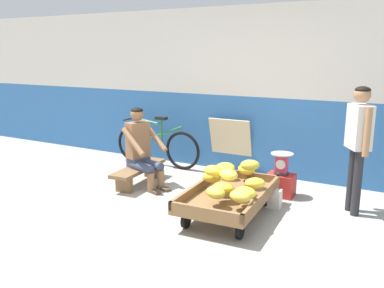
{
  "coord_description": "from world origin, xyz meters",
  "views": [
    {
      "loc": [
        2.32,
        -3.33,
        1.91
      ],
      "look_at": [
        -0.13,
        1.14,
        0.75
      ],
      "focal_mm": 37.93,
      "sensor_mm": 36.0,
      "label": 1
    }
  ],
  "objects_px": {
    "bicycle_near_left": "(157,145)",
    "low_bench": "(139,171)",
    "weighing_scale": "(282,163)",
    "plastic_crate": "(281,185)",
    "sign_board": "(231,145)",
    "vendor_seated": "(142,148)",
    "customer_adult": "(359,136)",
    "shopping_bag": "(274,199)",
    "banana_cart": "(229,197)"
  },
  "relations": [
    {
      "from": "vendor_seated",
      "to": "customer_adult",
      "type": "relative_size",
      "value": 0.75
    },
    {
      "from": "customer_adult",
      "to": "shopping_bag",
      "type": "bearing_deg",
      "value": -160.87
    },
    {
      "from": "low_bench",
      "to": "bicycle_near_left",
      "type": "height_order",
      "value": "bicycle_near_left"
    },
    {
      "from": "bicycle_near_left",
      "to": "sign_board",
      "type": "bearing_deg",
      "value": 14.19
    },
    {
      "from": "bicycle_near_left",
      "to": "sign_board",
      "type": "height_order",
      "value": "sign_board"
    },
    {
      "from": "low_bench",
      "to": "weighing_scale",
      "type": "bearing_deg",
      "value": 14.87
    },
    {
      "from": "low_bench",
      "to": "bicycle_near_left",
      "type": "xyz_separation_m",
      "value": [
        -0.33,
        0.98,
        0.15
      ]
    },
    {
      "from": "low_bench",
      "to": "plastic_crate",
      "type": "height_order",
      "value": "plastic_crate"
    },
    {
      "from": "banana_cart",
      "to": "weighing_scale",
      "type": "height_order",
      "value": "weighing_scale"
    },
    {
      "from": "low_bench",
      "to": "shopping_bag",
      "type": "xyz_separation_m",
      "value": [
        2.04,
        0.05,
        -0.08
      ]
    },
    {
      "from": "bicycle_near_left",
      "to": "weighing_scale",
      "type": "bearing_deg",
      "value": -11.12
    },
    {
      "from": "vendor_seated",
      "to": "sign_board",
      "type": "distance_m",
      "value": 1.56
    },
    {
      "from": "low_bench",
      "to": "weighing_scale",
      "type": "distance_m",
      "value": 2.06
    },
    {
      "from": "shopping_bag",
      "to": "customer_adult",
      "type": "bearing_deg",
      "value": 19.13
    },
    {
      "from": "vendor_seated",
      "to": "sign_board",
      "type": "bearing_deg",
      "value": 58.0
    },
    {
      "from": "banana_cart",
      "to": "bicycle_near_left",
      "type": "relative_size",
      "value": 0.89
    },
    {
      "from": "plastic_crate",
      "to": "bicycle_near_left",
      "type": "relative_size",
      "value": 0.22
    },
    {
      "from": "plastic_crate",
      "to": "sign_board",
      "type": "distance_m",
      "value": 1.35
    },
    {
      "from": "sign_board",
      "to": "shopping_bag",
      "type": "height_order",
      "value": "sign_board"
    },
    {
      "from": "customer_adult",
      "to": "vendor_seated",
      "type": "bearing_deg",
      "value": -172.39
    },
    {
      "from": "low_bench",
      "to": "shopping_bag",
      "type": "bearing_deg",
      "value": 1.31
    },
    {
      "from": "low_bench",
      "to": "customer_adult",
      "type": "relative_size",
      "value": 0.73
    },
    {
      "from": "low_bench",
      "to": "bicycle_near_left",
      "type": "relative_size",
      "value": 0.67
    },
    {
      "from": "plastic_crate",
      "to": "low_bench",
      "type": "bearing_deg",
      "value": -165.1
    },
    {
      "from": "banana_cart",
      "to": "plastic_crate",
      "type": "xyz_separation_m",
      "value": [
        0.33,
        1.0,
        -0.09
      ]
    },
    {
      "from": "banana_cart",
      "to": "customer_adult",
      "type": "xyz_separation_m",
      "value": [
        1.27,
        0.83,
        0.71
      ]
    },
    {
      "from": "plastic_crate",
      "to": "vendor_seated",
      "type": "bearing_deg",
      "value": -163.74
    },
    {
      "from": "weighing_scale",
      "to": "plastic_crate",
      "type": "bearing_deg",
      "value": 90.0
    },
    {
      "from": "vendor_seated",
      "to": "weighing_scale",
      "type": "xyz_separation_m",
      "value": [
        1.89,
        0.55,
        -0.11
      ]
    },
    {
      "from": "weighing_scale",
      "to": "shopping_bag",
      "type": "height_order",
      "value": "weighing_scale"
    },
    {
      "from": "vendor_seated",
      "to": "weighing_scale",
      "type": "height_order",
      "value": "vendor_seated"
    },
    {
      "from": "banana_cart",
      "to": "bicycle_near_left",
      "type": "xyz_separation_m",
      "value": [
        -1.98,
        1.45,
        0.11
      ]
    },
    {
      "from": "banana_cart",
      "to": "customer_adult",
      "type": "relative_size",
      "value": 0.97
    },
    {
      "from": "plastic_crate",
      "to": "bicycle_near_left",
      "type": "xyz_separation_m",
      "value": [
        -2.31,
        0.45,
        0.2
      ]
    },
    {
      "from": "weighing_scale",
      "to": "sign_board",
      "type": "xyz_separation_m",
      "value": [
        -1.07,
        0.77,
        -0.02
      ]
    },
    {
      "from": "plastic_crate",
      "to": "sign_board",
      "type": "relative_size",
      "value": 0.41
    },
    {
      "from": "plastic_crate",
      "to": "bicycle_near_left",
      "type": "distance_m",
      "value": 2.36
    },
    {
      "from": "low_bench",
      "to": "customer_adult",
      "type": "xyz_separation_m",
      "value": [
        2.92,
        0.35,
        0.75
      ]
    },
    {
      "from": "banana_cart",
      "to": "low_bench",
      "type": "height_order",
      "value": "banana_cart"
    },
    {
      "from": "bicycle_near_left",
      "to": "sign_board",
      "type": "xyz_separation_m",
      "value": [
        1.24,
        0.31,
        0.08
      ]
    },
    {
      "from": "customer_adult",
      "to": "low_bench",
      "type": "bearing_deg",
      "value": -173.11
    },
    {
      "from": "banana_cart",
      "to": "low_bench",
      "type": "bearing_deg",
      "value": 164.03
    },
    {
      "from": "plastic_crate",
      "to": "shopping_bag",
      "type": "height_order",
      "value": "plastic_crate"
    },
    {
      "from": "bicycle_near_left",
      "to": "low_bench",
      "type": "bearing_deg",
      "value": -71.19
    },
    {
      "from": "vendor_seated",
      "to": "bicycle_near_left",
      "type": "distance_m",
      "value": 1.11
    },
    {
      "from": "banana_cart",
      "to": "low_bench",
      "type": "xyz_separation_m",
      "value": [
        -1.65,
        0.47,
        -0.04
      ]
    },
    {
      "from": "vendor_seated",
      "to": "plastic_crate",
      "type": "height_order",
      "value": "vendor_seated"
    },
    {
      "from": "plastic_crate",
      "to": "weighing_scale",
      "type": "distance_m",
      "value": 0.3
    },
    {
      "from": "banana_cart",
      "to": "low_bench",
      "type": "distance_m",
      "value": 1.72
    },
    {
      "from": "low_bench",
      "to": "bicycle_near_left",
      "type": "distance_m",
      "value": 1.05
    }
  ]
}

